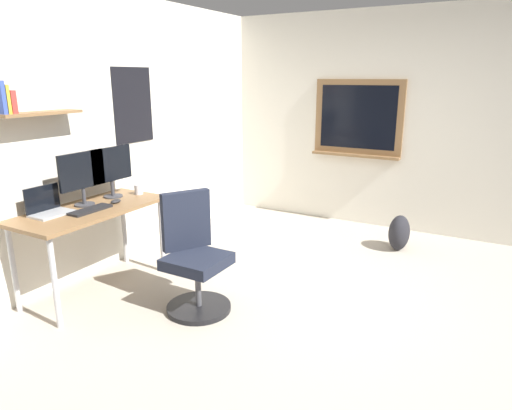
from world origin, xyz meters
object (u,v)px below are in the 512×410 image
(monitor_primary, at_px, (82,175))
(keyboard, at_px, (90,210))
(desk, at_px, (91,217))
(computer_mouse, at_px, (116,201))
(coffee_mug, at_px, (139,189))
(backpack, at_px, (399,233))
(office_chair, at_px, (194,261))
(monitor_secondary, at_px, (111,168))
(laptop, at_px, (48,208))

(monitor_primary, distance_m, keyboard, 0.33)
(desk, bearing_deg, keyboard, -130.45)
(monitor_primary, xyz_separation_m, computer_mouse, (0.18, -0.17, -0.25))
(coffee_mug, height_order, backpack, coffee_mug)
(office_chair, relative_size, keyboard, 2.57)
(monitor_primary, distance_m, coffee_mug, 0.58)
(office_chair, xyz_separation_m, monitor_secondary, (0.19, 1.04, 0.62))
(laptop, bearing_deg, backpack, -40.72)
(laptop, bearing_deg, computer_mouse, -23.71)
(monitor_secondary, height_order, coffee_mug, monitor_secondary)
(laptop, distance_m, backpack, 3.49)
(monitor_primary, xyz_separation_m, coffee_mug, (0.52, -0.12, -0.22))
(office_chair, height_order, keyboard, office_chair)
(desk, bearing_deg, laptop, 153.44)
(laptop, distance_m, coffee_mug, 0.86)
(computer_mouse, bearing_deg, keyboard, 180.00)
(computer_mouse, bearing_deg, office_chair, -92.80)
(laptop, height_order, computer_mouse, laptop)
(monitor_secondary, xyz_separation_m, coffee_mug, (0.19, -0.12, -0.22))
(keyboard, bearing_deg, monitor_secondary, 22.43)
(keyboard, relative_size, coffee_mug, 4.02)
(monitor_secondary, bearing_deg, coffee_mug, -32.86)
(monitor_secondary, bearing_deg, monitor_primary, 180.00)
(laptop, height_order, coffee_mug, laptop)
(computer_mouse, xyz_separation_m, backpack, (2.10, -2.02, -0.58))
(desk, distance_m, backpack, 3.15)
(desk, height_order, coffee_mug, coffee_mug)
(office_chair, bearing_deg, laptop, 113.07)
(monitor_secondary, bearing_deg, desk, -164.65)
(backpack, bearing_deg, coffee_mug, 130.37)
(computer_mouse, bearing_deg, backpack, -43.92)
(desk, relative_size, office_chair, 1.37)
(laptop, distance_m, computer_mouse, 0.56)
(office_chair, xyz_separation_m, backpack, (2.14, -1.15, -0.21))
(desk, bearing_deg, computer_mouse, -19.60)
(computer_mouse, bearing_deg, monitor_secondary, 50.57)
(laptop, relative_size, keyboard, 0.84)
(monitor_primary, bearing_deg, monitor_secondary, 0.00)
(laptop, xyz_separation_m, monitor_secondary, (0.65, -0.05, 0.22))
(backpack, bearing_deg, office_chair, 151.77)
(coffee_mug, bearing_deg, monitor_secondary, 147.14)
(monitor_secondary, height_order, backpack, monitor_secondary)
(monitor_primary, bearing_deg, desk, -108.32)
(office_chair, distance_m, monitor_primary, 1.22)
(monitor_primary, height_order, computer_mouse, monitor_primary)
(monitor_secondary, bearing_deg, laptop, 175.77)
(desk, distance_m, laptop, 0.36)
(desk, height_order, laptop, laptop)
(monitor_secondary, bearing_deg, backpack, -48.33)
(monitor_primary, relative_size, keyboard, 1.25)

